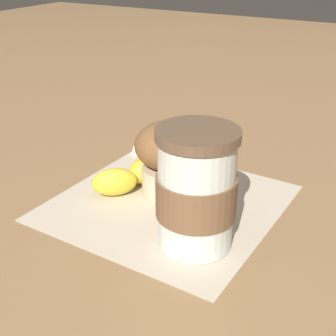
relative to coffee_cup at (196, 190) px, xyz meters
The scene contains 6 objects.
ground_plane 0.11m from the coffee_cup, 41.72° to the right, with size 3.00×3.00×0.00m, color #936D47.
paper_napkin 0.11m from the coffee_cup, 41.72° to the right, with size 0.25×0.25×0.00m, color beige.
coffee_cup is the anchor object (origin of this frame).
muffin 0.11m from the coffee_cup, 45.33° to the right, with size 0.08×0.08×0.09m.
banana 0.16m from the coffee_cup, 38.02° to the right, with size 0.08×0.17×0.04m.
sugar_packet 0.25m from the coffee_cup, 46.83° to the right, with size 0.05×0.03×0.01m, color white.
Camera 1 is at (-0.24, 0.43, 0.29)m, focal length 50.00 mm.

